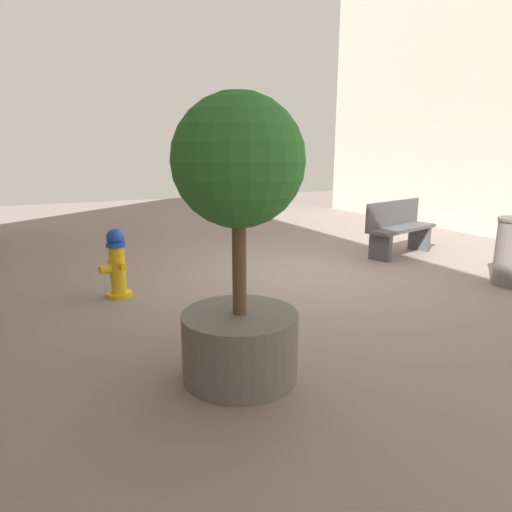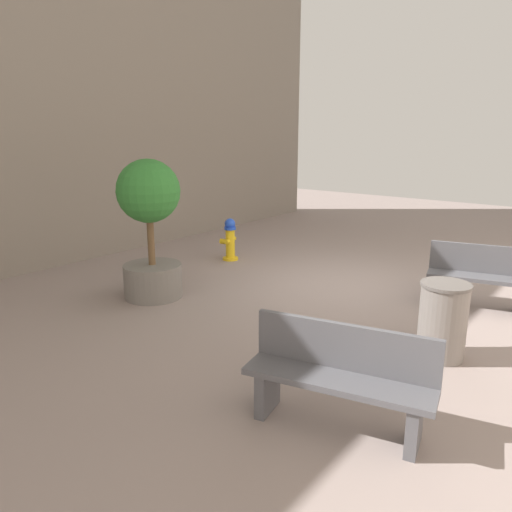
% 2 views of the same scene
% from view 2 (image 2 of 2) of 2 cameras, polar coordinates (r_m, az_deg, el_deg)
% --- Properties ---
extents(ground_plane, '(23.40, 23.40, 0.00)m').
position_cam_2_polar(ground_plane, '(8.78, 10.01, -3.37)').
color(ground_plane, gray).
extents(building_facade_right, '(0.70, 18.00, 7.84)m').
position_cam_2_polar(building_facade_right, '(10.48, -26.67, 19.94)').
color(building_facade_right, slate).
rests_on(building_facade_right, ground_plane).
extents(fire_hydrant, '(0.39, 0.42, 0.87)m').
position_cam_2_polar(fire_hydrant, '(10.25, -3.03, 1.94)').
color(fire_hydrant, gold).
rests_on(fire_hydrant, ground_plane).
extents(bench_near, '(1.61, 0.80, 0.95)m').
position_cam_2_polar(bench_near, '(8.25, 24.62, -2.11)').
color(bench_near, '#4C4C51').
rests_on(bench_near, ground_plane).
extents(bench_far, '(1.76, 0.79, 0.95)m').
position_cam_2_polar(bench_far, '(4.65, 9.64, -13.44)').
color(bench_far, '#4C4C51').
rests_on(bench_far, ground_plane).
extents(planter_tree, '(0.99, 0.99, 2.22)m').
position_cam_2_polar(planter_tree, '(7.96, -12.15, 3.94)').
color(planter_tree, slate).
rests_on(planter_tree, ground_plane).
extents(trash_bin, '(0.58, 0.58, 0.93)m').
position_cam_2_polar(trash_bin, '(6.27, 20.74, -6.98)').
color(trash_bin, slate).
rests_on(trash_bin, ground_plane).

